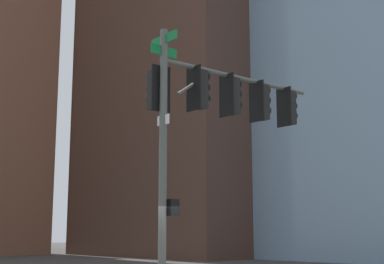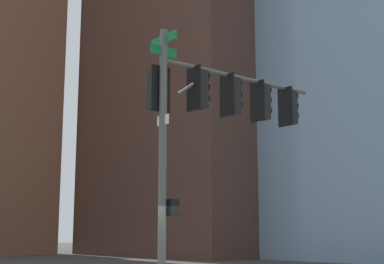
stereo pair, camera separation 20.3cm
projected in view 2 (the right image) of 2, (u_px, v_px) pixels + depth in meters
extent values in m
cylinder|color=#4C514C|center=(163.00, 167.00, 13.52)|extent=(0.19, 0.19, 6.87)
cylinder|color=#4C514C|center=(241.00, 78.00, 15.60)|extent=(0.37, 5.26, 0.12)
cylinder|color=#4C514C|center=(193.00, 84.00, 14.49)|extent=(0.13, 1.04, 0.75)
cube|color=#0F6B33|center=(164.00, 40.00, 14.08)|extent=(1.04, 0.08, 0.24)
cube|color=#0F6B33|center=(164.00, 51.00, 14.03)|extent=(0.07, 0.78, 0.24)
cube|color=white|center=(163.00, 120.00, 13.72)|extent=(0.45, 0.05, 0.24)
cube|color=black|center=(199.00, 90.00, 14.59)|extent=(0.36, 0.36, 1.00)
cube|color=black|center=(194.00, 88.00, 14.47)|extent=(0.55, 0.07, 1.16)
sphere|color=#470A07|center=(205.00, 80.00, 14.77)|extent=(0.20, 0.20, 0.20)
cylinder|color=black|center=(207.00, 77.00, 14.82)|extent=(0.23, 0.05, 0.23)
sphere|color=#4C330A|center=(206.00, 91.00, 14.71)|extent=(0.20, 0.20, 0.20)
cylinder|color=black|center=(207.00, 88.00, 14.77)|extent=(0.23, 0.05, 0.23)
sphere|color=green|center=(206.00, 102.00, 14.66)|extent=(0.20, 0.20, 0.20)
cylinder|color=black|center=(207.00, 99.00, 14.72)|extent=(0.23, 0.05, 0.23)
cube|color=black|center=(232.00, 96.00, 15.29)|extent=(0.36, 0.36, 1.00)
cube|color=black|center=(227.00, 95.00, 15.17)|extent=(0.55, 0.07, 1.16)
sphere|color=#470A07|center=(238.00, 87.00, 15.47)|extent=(0.20, 0.20, 0.20)
cylinder|color=black|center=(239.00, 84.00, 15.52)|extent=(0.23, 0.05, 0.23)
sphere|color=#4C330A|center=(238.00, 97.00, 15.41)|extent=(0.20, 0.20, 0.20)
cylinder|color=black|center=(239.00, 94.00, 15.47)|extent=(0.23, 0.05, 0.23)
sphere|color=green|center=(238.00, 108.00, 15.36)|extent=(0.20, 0.20, 0.20)
cylinder|color=black|center=(240.00, 105.00, 15.41)|extent=(0.23, 0.05, 0.23)
cube|color=black|center=(262.00, 102.00, 15.99)|extent=(0.36, 0.36, 1.00)
cube|color=black|center=(257.00, 101.00, 15.87)|extent=(0.55, 0.07, 1.16)
sphere|color=#470A07|center=(267.00, 93.00, 16.17)|extent=(0.20, 0.20, 0.20)
cylinder|color=black|center=(269.00, 90.00, 16.22)|extent=(0.23, 0.05, 0.23)
sphere|color=#F29E0C|center=(267.00, 103.00, 16.11)|extent=(0.20, 0.20, 0.20)
cylinder|color=black|center=(269.00, 100.00, 16.17)|extent=(0.23, 0.05, 0.23)
sphere|color=#0A3819|center=(267.00, 113.00, 16.06)|extent=(0.20, 0.20, 0.20)
cylinder|color=black|center=(269.00, 111.00, 16.11)|extent=(0.23, 0.05, 0.23)
cube|color=black|center=(290.00, 108.00, 16.69)|extent=(0.36, 0.36, 1.00)
cube|color=black|center=(285.00, 107.00, 16.57)|extent=(0.55, 0.07, 1.16)
sphere|color=#470A07|center=(294.00, 99.00, 16.86)|extent=(0.20, 0.20, 0.20)
cylinder|color=black|center=(295.00, 96.00, 16.92)|extent=(0.23, 0.05, 0.23)
sphere|color=#F29E0C|center=(294.00, 109.00, 16.81)|extent=(0.20, 0.20, 0.20)
cylinder|color=black|center=(296.00, 106.00, 16.87)|extent=(0.23, 0.05, 0.23)
sphere|color=#0A3819|center=(295.00, 118.00, 16.76)|extent=(0.20, 0.20, 0.20)
cylinder|color=black|center=(296.00, 116.00, 16.81)|extent=(0.23, 0.05, 0.23)
cube|color=black|center=(156.00, 90.00, 14.09)|extent=(0.36, 0.36, 1.00)
cube|color=black|center=(161.00, 89.00, 13.94)|extent=(0.07, 0.55, 1.16)
sphere|color=red|center=(152.00, 80.00, 14.30)|extent=(0.20, 0.20, 0.20)
cylinder|color=black|center=(150.00, 77.00, 14.37)|extent=(0.05, 0.23, 0.23)
sphere|color=#4C330A|center=(152.00, 92.00, 14.25)|extent=(0.20, 0.20, 0.20)
cylinder|color=black|center=(150.00, 89.00, 14.32)|extent=(0.05, 0.23, 0.23)
sphere|color=#0A3819|center=(152.00, 103.00, 14.20)|extent=(0.20, 0.20, 0.20)
cylinder|color=black|center=(150.00, 100.00, 14.26)|extent=(0.05, 0.23, 0.23)
cube|color=black|center=(171.00, 208.00, 13.50)|extent=(0.37, 0.27, 0.40)
cube|color=#EA5914|center=(175.00, 208.00, 13.58)|extent=(0.25, 0.03, 0.28)
cube|color=#4C3328|center=(213.00, 63.00, 54.44)|extent=(18.98, 18.25, 36.00)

